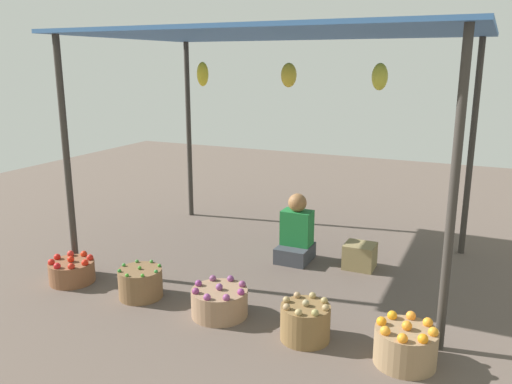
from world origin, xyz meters
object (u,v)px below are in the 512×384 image
vendor_person (296,235)px  basket_green_chilies (140,283)px  basket_oranges (405,345)px  wooden_crate_near_vendor (360,256)px  basket_red_tomatoes (72,271)px  basket_purple_onions (220,302)px  basket_potatoes (305,322)px

vendor_person → basket_green_chilies: (-1.02, -1.55, -0.15)m
vendor_person → basket_oranges: vendor_person is taller
basket_oranges → wooden_crate_near_vendor: 1.88m
basket_red_tomatoes → basket_purple_onions: bearing=0.1°
vendor_person → basket_potatoes: 1.77m
basket_oranges → wooden_crate_near_vendor: (-0.77, 1.71, -0.01)m
basket_potatoes → wooden_crate_near_vendor: basket_potatoes is taller
basket_oranges → basket_red_tomatoes: bearing=178.5°
vendor_person → basket_red_tomatoes: vendor_person is taller
vendor_person → basket_potatoes: (0.69, -1.63, -0.14)m
wooden_crate_near_vendor → basket_potatoes: bearing=-91.0°
basket_potatoes → basket_oranges: bearing=-1.4°
basket_red_tomatoes → basket_green_chilies: (0.87, 0.01, 0.03)m
basket_oranges → vendor_person: bearing=132.3°
basket_red_tomatoes → basket_potatoes: 2.58m
basket_red_tomatoes → wooden_crate_near_vendor: 3.07m
basket_potatoes → wooden_crate_near_vendor: bearing=89.0°
basket_purple_onions → basket_oranges: basket_oranges is taller
basket_oranges → wooden_crate_near_vendor: size_ratio=1.42×
basket_oranges → basket_potatoes: bearing=178.6°
basket_green_chilies → basket_red_tomatoes: bearing=-179.5°
basket_purple_onions → basket_potatoes: basket_potatoes is taller
basket_red_tomatoes → wooden_crate_near_vendor: basket_red_tomatoes is taller
basket_red_tomatoes → basket_oranges: 3.38m
vendor_person → basket_oranges: bearing=-47.7°
basket_red_tomatoes → wooden_crate_near_vendor: size_ratio=1.40×
basket_green_chilies → basket_oranges: 2.52m
basket_green_chilies → basket_potatoes: 1.71m
basket_potatoes → wooden_crate_near_vendor: size_ratio=1.25×
basket_potatoes → wooden_crate_near_vendor: (0.03, 1.69, -0.02)m
basket_red_tomatoes → basket_potatoes: bearing=-1.6°
basket_purple_onions → basket_potatoes: 0.84m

